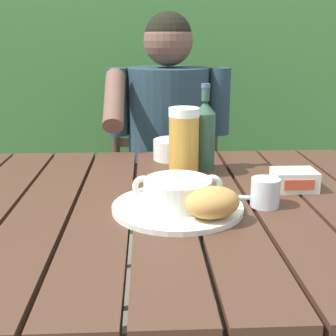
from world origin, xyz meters
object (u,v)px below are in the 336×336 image
object	(u,v)px
serving_plate	(178,207)
diner_bowl	(174,149)
water_glass_small	(265,192)
butter_tub	(294,180)
person_eating	(168,144)
soup_bowl	(178,191)
chair_near_diner	(167,182)
beer_bottle	(205,134)
bread_roll	(212,203)
table_knife	(236,197)
beer_glass	(184,142)

from	to	relation	value
serving_plate	diner_bowl	size ratio (longest dim) A/B	2.24
water_glass_small	butter_tub	world-z (taller)	water_glass_small
person_eating	butter_tub	bearing A→B (deg)	-66.02
soup_bowl	diner_bowl	world-z (taller)	soup_bowl
chair_near_diner	beer_bottle	world-z (taller)	beer_bottle
serving_plate	water_glass_small	xyz separation A→B (m)	(0.20, 0.01, 0.03)
beer_bottle	diner_bowl	world-z (taller)	beer_bottle
serving_plate	butter_tub	bearing A→B (deg)	22.31
bread_roll	table_knife	world-z (taller)	bread_roll
beer_glass	diner_bowl	size ratio (longest dim) A/B	1.44
chair_near_diner	table_knife	world-z (taller)	chair_near_diner
serving_plate	person_eating	bearing A→B (deg)	88.80
butter_tub	chair_near_diner	bearing A→B (deg)	108.74
bread_roll	person_eating	bearing A→B (deg)	93.40
chair_near_diner	person_eating	distance (m)	0.30
serving_plate	beer_glass	xyz separation A→B (m)	(0.04, 0.27, 0.09)
water_glass_small	serving_plate	bearing A→B (deg)	-176.43
beer_glass	table_knife	bearing A→B (deg)	-60.85
serving_plate	table_knife	size ratio (longest dim) A/B	1.76
chair_near_diner	diner_bowl	size ratio (longest dim) A/B	7.47
serving_plate	butter_tub	world-z (taller)	butter_tub
water_glass_small	diner_bowl	bearing A→B (deg)	112.95
person_eating	soup_bowl	world-z (taller)	person_eating
soup_bowl	beer_bottle	world-z (taller)	beer_bottle
bread_roll	chair_near_diner	bearing A→B (deg)	92.61
person_eating	table_knife	distance (m)	0.73
chair_near_diner	serving_plate	size ratio (longest dim) A/B	3.34
beer_glass	table_knife	distance (m)	0.25
serving_plate	beer_glass	bearing A→B (deg)	82.44
chair_near_diner	diner_bowl	bearing A→B (deg)	-90.00
beer_bottle	diner_bowl	xyz separation A→B (m)	(-0.08, 0.12, -0.07)
chair_near_diner	person_eating	xyz separation A→B (m)	(-0.00, -0.20, 0.22)
beer_bottle	table_knife	world-z (taller)	beer_bottle
beer_bottle	butter_tub	distance (m)	0.30
serving_plate	beer_bottle	world-z (taller)	beer_bottle
chair_near_diner	beer_glass	distance (m)	0.79
serving_plate	beer_glass	world-z (taller)	beer_glass
serving_plate	bread_roll	xyz separation A→B (m)	(0.07, -0.08, 0.04)
serving_plate	water_glass_small	size ratio (longest dim) A/B	4.44
diner_bowl	water_glass_small	bearing A→B (deg)	-67.05
chair_near_diner	soup_bowl	world-z (taller)	chair_near_diner
soup_bowl	beer_bottle	distance (m)	0.35
bread_roll	beer_glass	distance (m)	0.35
serving_plate	soup_bowl	world-z (taller)	soup_bowl
person_eating	soup_bowl	bearing A→B (deg)	-91.20
bread_roll	water_glass_small	size ratio (longest dim) A/B	2.08
serving_plate	water_glass_small	distance (m)	0.21
soup_bowl	butter_tub	world-z (taller)	soup_bowl
soup_bowl	beer_glass	distance (m)	0.28
water_glass_small	butter_tub	xyz separation A→B (m)	(0.11, 0.11, -0.01)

